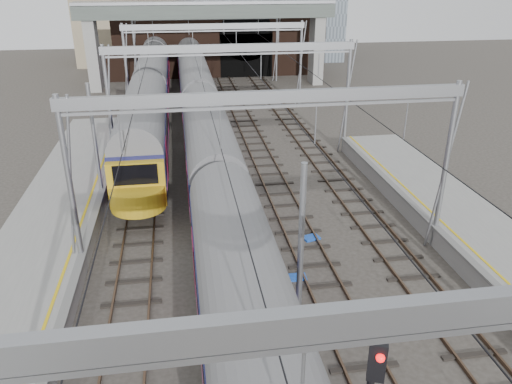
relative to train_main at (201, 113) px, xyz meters
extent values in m
cube|color=slate|center=(-6.15, -22.52, -1.48)|extent=(0.35, 55.00, 0.12)
cube|color=gold|center=(-6.65, -22.52, -1.41)|extent=(0.12, 55.00, 0.01)
cube|color=#4C3828|center=(-4.72, -10.02, -2.44)|extent=(0.08, 80.00, 0.16)
cube|color=#4C3828|center=(-3.28, -10.02, -2.44)|extent=(0.08, 80.00, 0.16)
cube|color=black|center=(-4.00, -10.02, -2.51)|extent=(2.40, 80.00, 0.14)
cube|color=#4C3828|center=(-0.72, -10.02, -2.44)|extent=(0.08, 80.00, 0.16)
cube|color=#4C3828|center=(0.72, -10.02, -2.44)|extent=(0.08, 80.00, 0.16)
cube|color=black|center=(0.00, -10.02, -2.51)|extent=(2.40, 80.00, 0.14)
cube|color=#4C3828|center=(3.28, -10.02, -2.44)|extent=(0.08, 80.00, 0.16)
cube|color=#4C3828|center=(4.72, -10.02, -2.44)|extent=(0.08, 80.00, 0.16)
cube|color=black|center=(4.00, -10.02, -2.51)|extent=(2.40, 80.00, 0.14)
cube|color=#4C3828|center=(7.28, -10.02, -2.44)|extent=(0.08, 80.00, 0.16)
cube|color=#4C3828|center=(8.72, -10.02, -2.44)|extent=(0.08, 80.00, 0.16)
cube|color=black|center=(8.00, -10.02, -2.51)|extent=(2.40, 80.00, 0.14)
cube|color=gray|center=(2.00, -31.02, 5.07)|extent=(16.80, 0.28, 0.50)
cylinder|color=gray|center=(-6.20, -17.02, 1.47)|extent=(0.24, 0.24, 8.00)
cylinder|color=gray|center=(10.20, -17.02, 1.47)|extent=(0.24, 0.24, 8.00)
cube|color=gray|center=(2.00, -17.02, 5.07)|extent=(16.80, 0.28, 0.50)
cylinder|color=gray|center=(-6.20, -3.02, 1.47)|extent=(0.24, 0.24, 8.00)
cylinder|color=gray|center=(10.20, -3.02, 1.47)|extent=(0.24, 0.24, 8.00)
cube|color=gray|center=(2.00, -3.02, 5.07)|extent=(16.80, 0.28, 0.50)
cylinder|color=gray|center=(-6.20, 10.98, 1.47)|extent=(0.24, 0.24, 8.00)
cylinder|color=gray|center=(10.20, 10.98, 1.47)|extent=(0.24, 0.24, 8.00)
cube|color=gray|center=(2.00, 10.98, 5.07)|extent=(16.80, 0.28, 0.50)
cylinder|color=gray|center=(-6.20, 22.98, 1.47)|extent=(0.24, 0.24, 8.00)
cylinder|color=gray|center=(10.20, 22.98, 1.47)|extent=(0.24, 0.24, 8.00)
cube|color=gray|center=(2.00, 22.98, 5.07)|extent=(16.80, 0.28, 0.50)
cube|color=black|center=(-4.00, -10.02, 2.97)|extent=(0.03, 80.00, 0.03)
cube|color=black|center=(0.00, -10.02, 2.97)|extent=(0.03, 80.00, 0.03)
cube|color=black|center=(4.00, -10.02, 2.97)|extent=(0.03, 80.00, 0.03)
cube|color=black|center=(8.00, -10.02, 2.97)|extent=(0.03, 80.00, 0.03)
cube|color=black|center=(4.00, 26.98, 1.97)|extent=(26.00, 2.00, 9.00)
cube|color=black|center=(7.00, 25.96, 0.07)|extent=(6.50, 0.10, 5.20)
cylinder|color=black|center=(7.00, 25.96, 2.67)|extent=(6.50, 0.10, 6.50)
cube|color=black|center=(-8.00, 25.98, -1.03)|extent=(6.00, 1.50, 3.00)
cube|color=gray|center=(-10.50, 20.98, 1.57)|extent=(1.20, 2.50, 8.20)
cube|color=gray|center=(14.50, 20.98, 1.57)|extent=(1.20, 2.50, 8.20)
cube|color=#525D57|center=(2.00, 20.98, 5.67)|extent=(28.00, 3.00, 1.40)
cube|color=gray|center=(2.00, 20.98, 6.57)|extent=(28.00, 3.00, 0.30)
cube|color=black|center=(0.00, 0.08, -2.18)|extent=(2.22, 65.82, 0.70)
cube|color=#16194D|center=(0.00, 0.08, -0.27)|extent=(2.83, 65.82, 2.52)
cylinder|color=slate|center=(0.00, 0.08, 1.00)|extent=(2.77, 65.32, 2.77)
cube|color=black|center=(0.00, 0.08, 0.14)|extent=(2.85, 64.62, 0.76)
cube|color=#DE4580|center=(0.00, 0.08, -0.97)|extent=(2.85, 64.82, 0.12)
cube|color=black|center=(-4.00, 13.48, -2.18)|extent=(2.33, 51.73, 0.70)
cube|color=#16194D|center=(-4.00, 13.48, -0.20)|extent=(2.97, 51.73, 2.65)
cylinder|color=slate|center=(-4.00, 13.48, 1.12)|extent=(2.91, 51.23, 2.91)
cube|color=black|center=(-4.00, 13.48, 0.22)|extent=(2.99, 50.53, 0.80)
cube|color=#DE4580|center=(-4.00, 13.48, -0.94)|extent=(2.99, 50.73, 0.13)
cube|color=gold|center=(-4.00, -12.53, -0.30)|extent=(2.91, 0.60, 2.45)
cube|color=black|center=(-4.00, -12.70, 0.33)|extent=(2.23, 0.08, 1.06)
cube|color=black|center=(2.14, -29.05, 2.28)|extent=(0.41, 0.31, 0.96)
sphere|color=red|center=(2.14, -29.17, 2.49)|extent=(0.19, 0.19, 0.19)
cube|color=blue|center=(4.78, -21.36, -2.48)|extent=(1.04, 0.92, 0.10)
cube|color=blue|center=(3.02, -18.79, -2.48)|extent=(0.77, 0.55, 0.09)
cube|color=blue|center=(4.50, -15.48, -2.48)|extent=(0.93, 0.77, 0.09)
camera|label=1|loc=(-1.59, -36.61, 9.74)|focal=35.00mm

